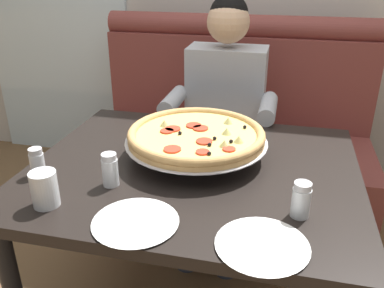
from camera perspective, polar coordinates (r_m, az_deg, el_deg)
The scene contains 11 objects.
booth_bench at distance 2.44m, azimuth 5.24°, elevation -0.29°, with size 1.62×0.78×1.13m.
dining_table at distance 1.49m, azimuth 0.16°, elevation -6.17°, with size 1.16×0.96×0.75m.
diner_main at distance 2.08m, azimuth 4.33°, elevation 4.52°, with size 0.54×0.64×1.27m.
pizza at distance 1.48m, azimuth 0.62°, elevation 1.18°, with size 0.52×0.52×0.12m.
shaker_oregano at distance 1.20m, azimuth 15.08°, elevation -7.92°, with size 0.05×0.05×0.11m.
shaker_parmesan at distance 1.34m, azimuth -11.45°, elevation -3.88°, with size 0.05×0.05×0.11m.
shaker_pepper_flakes at distance 1.47m, azimuth -20.95°, elevation -2.62°, with size 0.05×0.05×0.10m.
plate_near_left at distance 1.16m, azimuth -7.98°, elevation -10.57°, with size 0.25×0.25×0.02m.
plate_near_right at distance 1.08m, azimuth 9.87°, elevation -13.59°, with size 0.25×0.25×0.02m.
drinking_glass at distance 1.28m, azimuth -20.01°, elevation -6.22°, with size 0.08×0.08×0.11m.
patio_chair at distance 3.85m, azimuth -14.76°, elevation 10.31°, with size 0.40×0.41×0.86m.
Camera 1 is at (0.29, -1.25, 1.42)m, focal length 37.86 mm.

